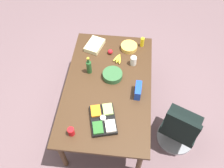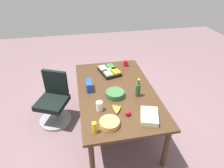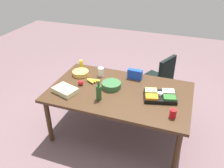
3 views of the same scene
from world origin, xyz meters
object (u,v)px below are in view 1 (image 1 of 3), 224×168
Objects in this scene: wine_bottle at (89,67)px; chip_bag_blue at (138,90)px; chip_bowl at (129,47)px; red_solo_cup at (71,132)px; sheet_cake at (95,45)px; veggie_tray at (103,119)px; mustard_bottle at (142,42)px; salad_bowl at (113,75)px; mayo_jar at (133,61)px; conference_table at (108,87)px; apple_red at (110,52)px; office_chair at (179,130)px; banana_bunch at (118,59)px.

chip_bag_blue is at bearing 66.49° from wine_bottle.
chip_bag_blue is at bearing 11.63° from chip_bowl.
chip_bag_blue is (-0.66, 0.76, 0.02)m from red_solo_cup.
red_solo_cup reaches higher than sheet_cake.
veggie_tray is 1.51× the size of sheet_cake.
mustard_bottle is at bearing 112.63° from chip_bowl.
veggie_tray is 4.38× the size of red_solo_cup.
salad_bowl reaches higher than sheet_cake.
mayo_jar is 0.62× the size of chip_bag_blue.
veggie_tray is 0.41m from red_solo_cup.
mayo_jar is (-0.41, 0.32, 0.14)m from conference_table.
apple_red is at bearing -178.08° from veggie_tray.
conference_table is at bearing 22.36° from sheet_cake.
red_solo_cup reaches higher than conference_table.
office_chair is 3.37× the size of salad_bowl.
salad_bowl is at bearing 176.52° from veggie_tray.
mayo_jar is 0.68× the size of banana_bunch.
salad_bowl is at bearing -45.33° from mayo_jar.
salad_bowl is at bearing 161.04° from conference_table.
conference_table is at bearing -104.82° from chip_bag_blue.
mayo_jar is at bearing 109.58° from wine_bottle.
wine_bottle is 0.75m from chip_bowl.
red_solo_cup is (1.49, -0.59, 0.02)m from chip_bowl.
sheet_cake is at bearing -166.89° from veggie_tray.
sheet_cake is at bearing -81.82° from mustard_bottle.
apple_red is 0.35× the size of chip_bag_blue.
red_solo_cup is 1.01m from chip_bag_blue.
mayo_jar is at bearing 64.02° from apple_red.
red_solo_cup reaches higher than chip_bowl.
red_solo_cup is at bearing -19.59° from banana_bunch.
mustard_bottle reaches higher than mayo_jar.
mayo_jar is at bearing 141.91° from conference_table.
salad_bowl is at bearing 10.32° from apple_red.
apple_red is (-0.96, -1.07, 0.45)m from office_chair.
chip_bowl is 0.91× the size of salad_bowl.
red_solo_cup is at bearing -12.95° from apple_red.
conference_table is 0.19m from salad_bowl.
sheet_cake is (-0.56, -0.34, -0.01)m from salad_bowl.
salad_bowl is 0.44m from chip_bag_blue.
conference_table is 0.57m from veggie_tray.
mayo_jar is at bearing 75.86° from banana_bunch.
office_chair is at bearing 47.93° from banana_bunch.
conference_table is 25.91× the size of apple_red.
red_solo_cup reaches higher than salad_bowl.
salad_bowl is (0.05, 0.34, -0.07)m from wine_bottle.
chip_bowl is (-0.53, 0.53, -0.08)m from wine_bottle.
veggie_tray reaches higher than conference_table.
sheet_cake is (0.02, -0.53, 0.00)m from chip_bowl.
apple_red is 0.24× the size of sheet_cake.
mayo_jar reaches higher than salad_bowl.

